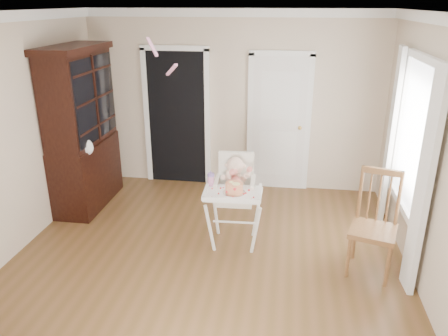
# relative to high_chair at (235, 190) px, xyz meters

# --- Properties ---
(floor) EXTENTS (5.00, 5.00, 0.00)m
(floor) POSITION_rel_high_chair_xyz_m (-0.26, -0.64, -0.71)
(floor) COLOR brown
(floor) RESTS_ON ground
(ceiling) EXTENTS (5.00, 5.00, 0.00)m
(ceiling) POSITION_rel_high_chair_xyz_m (-0.26, -0.64, 1.99)
(ceiling) COLOR white
(ceiling) RESTS_ON wall_back
(wall_back) EXTENTS (4.50, 0.00, 4.50)m
(wall_back) POSITION_rel_high_chair_xyz_m (-0.26, 1.86, 0.64)
(wall_back) COLOR #C5B299
(wall_back) RESTS_ON floor
(wall_right) EXTENTS (0.00, 5.00, 5.00)m
(wall_right) POSITION_rel_high_chair_xyz_m (1.99, -0.64, 0.64)
(wall_right) COLOR #C5B299
(wall_right) RESTS_ON floor
(crown_molding) EXTENTS (4.50, 5.00, 0.12)m
(crown_molding) POSITION_rel_high_chair_xyz_m (-0.26, -0.64, 1.93)
(crown_molding) COLOR white
(crown_molding) RESTS_ON ceiling
(doorway) EXTENTS (1.06, 0.05, 2.22)m
(doorway) POSITION_rel_high_chair_xyz_m (-1.16, 1.85, 0.40)
(doorway) COLOR black
(doorway) RESTS_ON wall_back
(closet_door) EXTENTS (0.96, 0.09, 2.13)m
(closet_door) POSITION_rel_high_chair_xyz_m (0.44, 1.84, 0.32)
(closet_door) COLOR white
(closet_door) RESTS_ON wall_back
(window_right) EXTENTS (0.13, 1.84, 2.30)m
(window_right) POSITION_rel_high_chair_xyz_m (1.92, 0.16, 0.58)
(window_right) COLOR white
(window_right) RESTS_ON wall_right
(high_chair) EXTENTS (0.69, 0.83, 1.15)m
(high_chair) POSITION_rel_high_chair_xyz_m (0.00, 0.00, 0.00)
(high_chair) COLOR white
(high_chair) RESTS_ON floor
(baby) EXTENTS (0.33, 0.24, 0.48)m
(baby) POSITION_rel_high_chair_xyz_m (0.00, 0.03, 0.15)
(baby) COLOR beige
(baby) RESTS_ON high_chair
(cake) EXTENTS (0.26, 0.26, 0.12)m
(cake) POSITION_rel_high_chair_xyz_m (0.03, -0.27, 0.15)
(cake) COLOR silver
(cake) RESTS_ON high_chair
(sippy_cup) EXTENTS (0.08, 0.08, 0.19)m
(sippy_cup) POSITION_rel_high_chair_xyz_m (-0.27, -0.10, 0.17)
(sippy_cup) COLOR pink
(sippy_cup) RESTS_ON high_chair
(china_cabinet) EXTENTS (0.60, 1.34, 2.26)m
(china_cabinet) POSITION_rel_high_chair_xyz_m (-2.25, 0.81, 0.42)
(china_cabinet) COLOR black
(china_cabinet) RESTS_ON floor
(dining_chair) EXTENTS (0.58, 0.58, 1.14)m
(dining_chair) POSITION_rel_high_chair_xyz_m (1.55, -0.34, -0.17)
(dining_chair) COLOR brown
(dining_chair) RESTS_ON floor
(streamer) EXTENTS (0.25, 0.45, 0.15)m
(streamer) POSITION_rel_high_chair_xyz_m (-0.83, -0.25, 1.65)
(streamer) COLOR pink
(streamer) RESTS_ON ceiling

